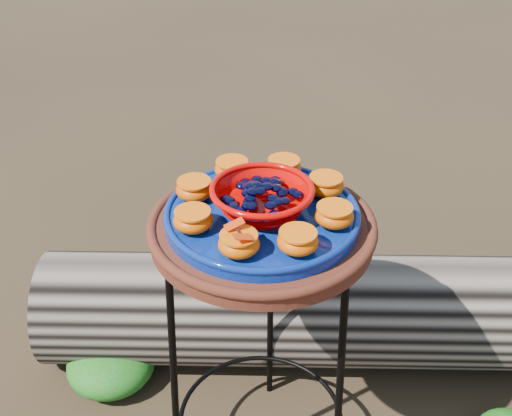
# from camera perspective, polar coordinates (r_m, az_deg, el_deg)

# --- Properties ---
(plant_stand) EXTENTS (0.44, 0.44, 0.70)m
(plant_stand) POSITION_cam_1_polar(r_m,az_deg,el_deg) (1.52, 0.45, -13.37)
(plant_stand) COLOR black
(plant_stand) RESTS_ON ground
(terracotta_saucer) EXTENTS (0.44, 0.44, 0.04)m
(terracotta_saucer) POSITION_cam_1_polar(r_m,az_deg,el_deg) (1.28, 0.53, -1.90)
(terracotta_saucer) COLOR #46200E
(terracotta_saucer) RESTS_ON plant_stand
(cobalt_plate) EXTENTS (0.38, 0.38, 0.03)m
(cobalt_plate) POSITION_cam_1_polar(r_m,az_deg,el_deg) (1.26, 0.53, -0.75)
(cobalt_plate) COLOR #001253
(cobalt_plate) RESTS_ON terracotta_saucer
(red_bowl) EXTENTS (0.19, 0.19, 0.05)m
(red_bowl) POSITION_cam_1_polar(r_m,az_deg,el_deg) (1.24, 0.54, 0.75)
(red_bowl) COLOR #C20301
(red_bowl) RESTS_ON cobalt_plate
(glass_gems) EXTENTS (0.15, 0.15, 0.03)m
(glass_gems) POSITION_cam_1_polar(r_m,az_deg,el_deg) (1.22, 0.55, 2.31)
(glass_gems) COLOR black
(glass_gems) RESTS_ON red_bowl
(orange_half_0) EXTENTS (0.07, 0.07, 0.04)m
(orange_half_0) POSITION_cam_1_polar(r_m,az_deg,el_deg) (1.13, -1.54, -3.22)
(orange_half_0) COLOR #BF4200
(orange_half_0) RESTS_ON cobalt_plate
(orange_half_1) EXTENTS (0.07, 0.07, 0.04)m
(orange_half_1) POSITION_cam_1_polar(r_m,az_deg,el_deg) (1.14, 3.73, -2.98)
(orange_half_1) COLOR #BF4200
(orange_half_1) RESTS_ON cobalt_plate
(orange_half_2) EXTENTS (0.07, 0.07, 0.04)m
(orange_half_2) POSITION_cam_1_polar(r_m,az_deg,el_deg) (1.21, 6.96, -0.69)
(orange_half_2) COLOR #BF4200
(orange_half_2) RESTS_ON cobalt_plate
(orange_half_3) EXTENTS (0.07, 0.07, 0.04)m
(orange_half_3) POSITION_cam_1_polar(r_m,az_deg,el_deg) (1.30, 6.20, 1.98)
(orange_half_3) COLOR #BF4200
(orange_half_3) RESTS_ON cobalt_plate
(orange_half_4) EXTENTS (0.07, 0.07, 0.04)m
(orange_half_4) POSITION_cam_1_polar(r_m,az_deg,el_deg) (1.36, 2.49, 3.58)
(orange_half_4) COLOR #BF4200
(orange_half_4) RESTS_ON cobalt_plate
(orange_half_5) EXTENTS (0.07, 0.07, 0.04)m
(orange_half_5) POSITION_cam_1_polar(r_m,az_deg,el_deg) (1.35, -2.14, 3.45)
(orange_half_5) COLOR #BF4200
(orange_half_5) RESTS_ON cobalt_plate
(orange_half_6) EXTENTS (0.07, 0.07, 0.04)m
(orange_half_6) POSITION_cam_1_polar(r_m,az_deg,el_deg) (1.29, -5.50, 1.64)
(orange_half_6) COLOR #BF4200
(orange_half_6) RESTS_ON cobalt_plate
(orange_half_7) EXTENTS (0.07, 0.07, 0.04)m
(orange_half_7) POSITION_cam_1_polar(r_m,az_deg,el_deg) (1.19, -5.62, -1.09)
(orange_half_7) COLOR #BF4200
(orange_half_7) RESTS_ON cobalt_plate
(butterfly) EXTENTS (0.09, 0.08, 0.01)m
(butterfly) POSITION_cam_1_polar(r_m,az_deg,el_deg) (1.11, -1.56, -2.11)
(butterfly) COLOR red
(butterfly) RESTS_ON orange_half_0
(driftwood_log) EXTENTS (1.81, 0.64, 0.33)m
(driftwood_log) POSITION_cam_1_polar(r_m,az_deg,el_deg) (1.93, 8.04, -9.02)
(driftwood_log) COLOR black
(driftwood_log) RESTS_ON ground
(foliage_left) EXTENTS (0.25, 0.25, 0.13)m
(foliage_left) POSITION_cam_1_polar(r_m,az_deg,el_deg) (1.95, -12.78, -13.27)
(foliage_left) COLOR #105013
(foliage_left) RESTS_ON ground
(foliage_back) EXTENTS (0.27, 0.27, 0.13)m
(foliage_back) POSITION_cam_1_polar(r_m,az_deg,el_deg) (2.17, -2.01, -6.44)
(foliage_back) COLOR #105013
(foliage_back) RESTS_ON ground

